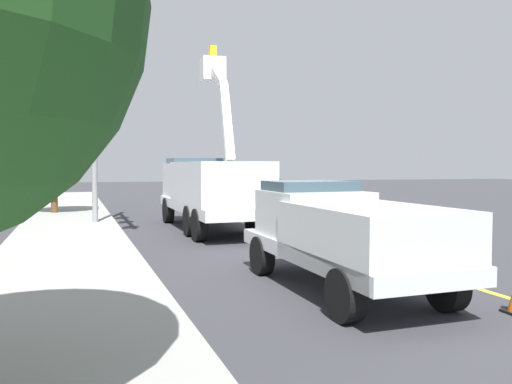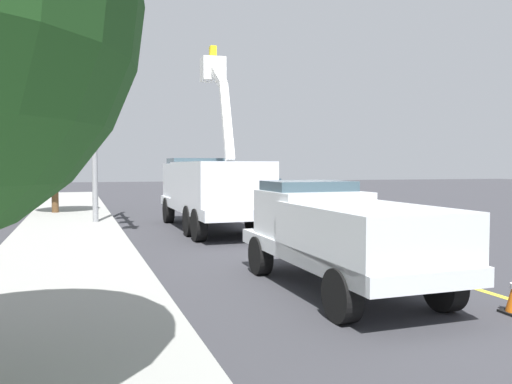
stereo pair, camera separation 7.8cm
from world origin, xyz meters
name	(u,v)px [view 2 (the right image)]	position (x,y,z in m)	size (l,w,h in m)	color
ground	(299,234)	(0.00, 0.00, 0.00)	(120.00, 120.00, 0.00)	#38383D
sidewalk_far_side	(67,243)	(-0.48, 7.58, 0.06)	(60.00, 3.60, 0.12)	#9E9E99
lane_centre_stripe	(299,234)	(0.00, 0.00, 0.00)	(50.00, 0.16, 0.01)	yellow
utility_bucket_truck	(211,186)	(2.27, 2.70, 1.61)	(8.34, 3.02, 7.08)	white
service_pickup_truck	(340,232)	(-7.82, 2.07, 1.12)	(5.72, 2.47, 2.06)	silver
passing_minivan	(257,191)	(11.04, -1.54, 0.97)	(4.91, 2.20, 1.69)	navy
traffic_cone_mid_front	(311,230)	(-2.00, 0.36, 0.41)	(0.40, 0.40, 0.83)	black
traffic_cone_mid_rear	(238,210)	(5.94, 0.76, 0.35)	(0.40, 0.40, 0.71)	black
traffic_signal_mast	(96,75)	(2.79, 6.77, 5.65)	(6.73, 0.81, 8.22)	gray
street_tree_right	(54,150)	(9.78, 8.92, 3.14)	(3.15, 3.15, 4.73)	brown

